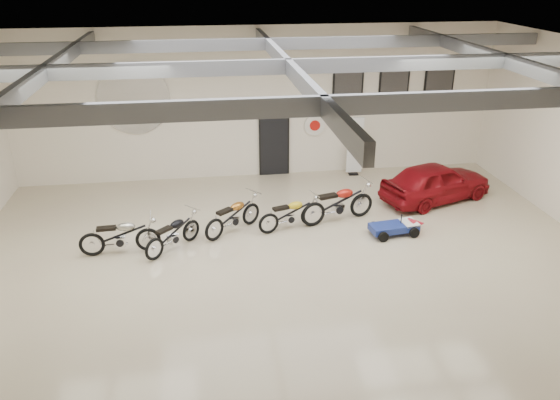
{
  "coord_description": "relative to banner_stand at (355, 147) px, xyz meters",
  "views": [
    {
      "loc": [
        -1.91,
        -11.7,
        6.82
      ],
      "look_at": [
        0.0,
        1.2,
        1.1
      ],
      "focal_mm": 35.0,
      "sensor_mm": 36.0,
      "label": 1
    }
  ],
  "objects": [
    {
      "name": "ceiling_beams",
      "position": [
        -3.22,
        -5.5,
        3.76
      ],
      "size": [
        15.8,
        11.8,
        0.32
      ],
      "primitive_type": null,
      "color": "slate",
      "rests_on": "ceiling"
    },
    {
      "name": "poster_right",
      "position": [
        2.98,
        0.46,
        2.11
      ],
      "size": [
        1.05,
        0.08,
        1.35
      ],
      "primitive_type": null,
      "color": "black",
      "rests_on": "back_wall"
    },
    {
      "name": "logo_plaque",
      "position": [
        -7.22,
        0.45,
        1.81
      ],
      "size": [
        2.3,
        0.06,
        1.16
      ],
      "primitive_type": null,
      "color": "silver",
      "rests_on": "back_wall"
    },
    {
      "name": "oil_sign",
      "position": [
        -1.32,
        0.45,
        0.71
      ],
      "size": [
        0.72,
        0.1,
        0.72
      ],
      "primitive_type": null,
      "color": "white",
      "rests_on": "back_wall"
    },
    {
      "name": "motorcycle_black",
      "position": [
        -6.02,
        -4.57,
        -0.52
      ],
      "size": [
        1.67,
        1.68,
        0.94
      ],
      "primitive_type": null,
      "rotation": [
        0.0,
        0.0,
        0.79
      ],
      "color": "silver",
      "rests_on": "floor"
    },
    {
      "name": "poster_mid",
      "position": [
        1.38,
        0.46,
        2.11
      ],
      "size": [
        1.05,
        0.08,
        1.35
      ],
      "primitive_type": null,
      "color": "black",
      "rests_on": "back_wall"
    },
    {
      "name": "motorcycle_yellow",
      "position": [
        -2.88,
        -3.83,
        -0.51
      ],
      "size": [
        1.92,
        1.09,
        0.95
      ],
      "primitive_type": null,
      "rotation": [
        0.0,
        0.0,
        0.3
      ],
      "color": "silver",
      "rests_on": "floor"
    },
    {
      "name": "door",
      "position": [
        -2.72,
        0.45,
        0.06
      ],
      "size": [
        0.92,
        0.08,
        2.1
      ],
      "primitive_type": "cube",
      "color": "black",
      "rests_on": "back_wall"
    },
    {
      "name": "banner_stand",
      "position": [
        0.0,
        0.0,
        0.0
      ],
      "size": [
        0.55,
        0.24,
        1.98
      ],
      "primitive_type": null,
      "rotation": [
        0.0,
        0.0,
        -0.05
      ],
      "color": "white",
      "rests_on": "floor"
    },
    {
      "name": "go_kart",
      "position": [
        -0.01,
        -4.56,
        -0.7
      ],
      "size": [
        1.68,
        0.91,
        0.58
      ],
      "primitive_type": null,
      "rotation": [
        0.0,
        0.0,
        0.12
      ],
      "color": "navy",
      "rests_on": "floor"
    },
    {
      "name": "motorcycle_red",
      "position": [
        -1.45,
        -3.54,
        -0.42
      ],
      "size": [
        2.32,
        1.25,
        1.15
      ],
      "primitive_type": null,
      "rotation": [
        0.0,
        0.0,
        0.27
      ],
      "color": "silver",
      "rests_on": "floor"
    },
    {
      "name": "ceiling",
      "position": [
        -3.22,
        -5.5,
        4.01
      ],
      "size": [
        16.0,
        12.0,
        0.01
      ],
      "primitive_type": "cube",
      "color": "gray",
      "rests_on": "back_wall"
    },
    {
      "name": "poster_left",
      "position": [
        -0.22,
        0.46,
        2.11
      ],
      "size": [
        1.05,
        0.08,
        1.35
      ],
      "primitive_type": null,
      "color": "black",
      "rests_on": "back_wall"
    },
    {
      "name": "floor",
      "position": [
        -3.22,
        -5.5,
        -0.99
      ],
      "size": [
        16.0,
        12.0,
        0.01
      ],
      "primitive_type": "cube",
      "color": "#C2B594",
      "rests_on": "ground"
    },
    {
      "name": "back_wall",
      "position": [
        -3.22,
        0.5,
        1.51
      ],
      "size": [
        16.0,
        0.02,
        5.0
      ],
      "primitive_type": "cube",
      "color": "#F1E4CF",
      "rests_on": "floor"
    },
    {
      "name": "vintage_car",
      "position": [
        1.89,
        -2.52,
        -0.38
      ],
      "size": [
        2.56,
        3.86,
        1.22
      ],
      "primitive_type": "imported",
      "rotation": [
        0.0,
        0.0,
        1.91
      ],
      "color": "maroon",
      "rests_on": "floor"
    },
    {
      "name": "motorcycle_silver",
      "position": [
        -7.34,
        -4.56,
        -0.48
      ],
      "size": [
        1.99,
        0.71,
        1.02
      ],
      "primitive_type": null,
      "rotation": [
        0.0,
        0.0,
        0.05
      ],
      "color": "silver",
      "rests_on": "floor"
    },
    {
      "name": "motorcycle_gold",
      "position": [
        -4.44,
        -3.78,
        -0.49
      ],
      "size": [
        1.88,
        1.67,
        1.0
      ],
      "primitive_type": null,
      "rotation": [
        0.0,
        0.0,
        0.67
      ],
      "color": "silver",
      "rests_on": "floor"
    }
  ]
}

